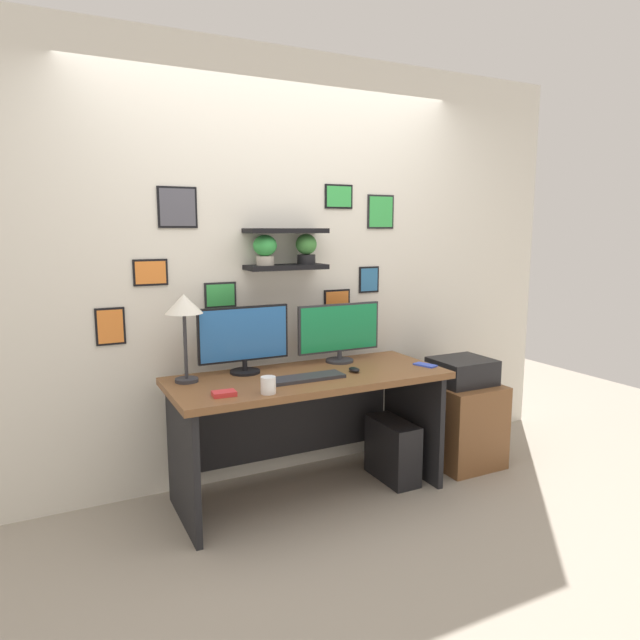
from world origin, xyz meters
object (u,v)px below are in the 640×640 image
object	(u,v)px
cell_phone	(425,365)
computer_mouse	(354,370)
scissors_tray	(224,394)
monitor_left	(244,338)
coffee_mug	(268,385)
drawer_cabinet	(460,423)
monitor_right	(339,331)
keyboard	(307,378)
computer_tower_right	(392,450)
desk_lamp	(184,310)
printer	(462,371)
desk	(305,406)

from	to	relation	value
cell_phone	computer_mouse	bearing A→B (deg)	152.87
cell_phone	scissors_tray	bearing A→B (deg)	162.88
monitor_left	coffee_mug	distance (m)	0.50
drawer_cabinet	monitor_right	bearing A→B (deg)	163.53
coffee_mug	scissors_tray	xyz separation A→B (m)	(-0.22, 0.06, -0.03)
keyboard	computer_tower_right	size ratio (longest dim) A/B	1.10
desk_lamp	printer	xyz separation A→B (m)	(1.82, -0.19, -0.51)
computer_mouse	monitor_right	bearing A→B (deg)	79.92
monitor_right	printer	distance (m)	0.91
monitor_left	coffee_mug	xyz separation A→B (m)	(-0.03, -0.47, -0.17)
drawer_cabinet	computer_tower_right	distance (m)	0.58
scissors_tray	computer_mouse	bearing A→B (deg)	8.31
keyboard	drawer_cabinet	distance (m)	1.29
cell_phone	printer	xyz separation A→B (m)	(0.39, 0.10, -0.11)
computer_mouse	desk_lamp	size ratio (longest dim) A/B	0.18
monitor_right	printer	bearing A→B (deg)	-16.47
monitor_left	drawer_cabinet	bearing A→B (deg)	-9.41
monitor_left	cell_phone	distance (m)	1.15
computer_mouse	printer	bearing A→B (deg)	2.70
monitor_left	cell_phone	world-z (taller)	monitor_left
desk	printer	bearing A→B (deg)	-4.03
computer_mouse	keyboard	bearing A→B (deg)	-175.75
keyboard	scissors_tray	bearing A→B (deg)	-169.17
monitor_right	desk_lamp	xyz separation A→B (m)	(-1.00, -0.05, 0.21)
desk	computer_tower_right	world-z (taller)	desk
cell_phone	drawer_cabinet	xyz separation A→B (m)	(0.39, 0.10, -0.47)
printer	scissors_tray	bearing A→B (deg)	-174.52
computer_mouse	cell_phone	xyz separation A→B (m)	(0.48, -0.06, -0.01)
monitor_left	keyboard	distance (m)	0.45
drawer_cabinet	printer	world-z (taller)	printer
keyboard	cell_phone	world-z (taller)	keyboard
printer	computer_tower_right	bearing A→B (deg)	-177.83
monitor_left	coffee_mug	size ratio (longest dim) A/B	6.19
drawer_cabinet	desk_lamp	bearing A→B (deg)	173.94
desk	computer_mouse	world-z (taller)	computer_mouse
coffee_mug	monitor_left	bearing A→B (deg)	85.94
scissors_tray	desk_lamp	bearing A→B (deg)	106.51
scissors_tray	computer_tower_right	world-z (taller)	scissors_tray
keyboard	desk	bearing A→B (deg)	68.95
monitor_right	cell_phone	size ratio (longest dim) A/B	4.10
coffee_mug	scissors_tray	size ratio (longest dim) A/B	0.75
desk_lamp	computer_tower_right	distance (m)	1.60
drawer_cabinet	computer_tower_right	xyz separation A→B (m)	(-0.57, -0.02, -0.09)
coffee_mug	printer	size ratio (longest dim) A/B	0.24
keyboard	printer	xyz separation A→B (m)	(1.20, 0.07, -0.11)
cell_phone	drawer_cabinet	distance (m)	0.62
monitor_right	keyboard	xyz separation A→B (m)	(-0.38, -0.31, -0.19)
desk	computer_mouse	bearing A→B (deg)	-24.11
desk_lamp	scissors_tray	distance (m)	0.54
desk	scissors_tray	bearing A→B (deg)	-156.92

